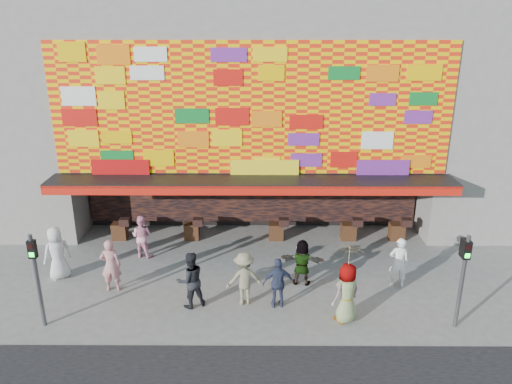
# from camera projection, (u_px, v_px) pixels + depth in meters

# --- Properties ---
(ground) EXTENTS (90.00, 90.00, 0.00)m
(ground) POSITION_uv_depth(u_px,v_px,m) (250.00, 299.00, 16.48)
(ground) COLOR slate
(ground) RESTS_ON ground
(shop_building) EXTENTS (15.20, 9.40, 10.00)m
(shop_building) POSITION_uv_depth(u_px,v_px,m) (253.00, 99.00, 22.38)
(shop_building) COLOR gray
(shop_building) RESTS_ON ground
(signal_left) EXTENTS (0.22, 0.20, 3.00)m
(signal_left) POSITION_uv_depth(u_px,v_px,m) (36.00, 270.00, 14.47)
(signal_left) COLOR #59595B
(signal_left) RESTS_ON ground
(signal_right) EXTENTS (0.22, 0.20, 3.00)m
(signal_right) POSITION_uv_depth(u_px,v_px,m) (463.00, 272.00, 14.41)
(signal_right) COLOR #59595B
(signal_right) RESTS_ON ground
(ped_a) EXTENTS (1.13, 1.06, 1.94)m
(ped_a) POSITION_uv_depth(u_px,v_px,m) (57.00, 253.00, 17.46)
(ped_a) COLOR silver
(ped_a) RESTS_ON ground
(ped_b) EXTENTS (0.71, 0.50, 1.87)m
(ped_b) POSITION_uv_depth(u_px,v_px,m) (111.00, 265.00, 16.68)
(ped_b) COLOR tan
(ped_b) RESTS_ON ground
(ped_c) EXTENTS (1.13, 1.03, 1.88)m
(ped_c) POSITION_uv_depth(u_px,v_px,m) (190.00, 280.00, 15.77)
(ped_c) COLOR black
(ped_c) RESTS_ON ground
(ped_d) EXTENTS (1.27, 0.89, 1.80)m
(ped_d) POSITION_uv_depth(u_px,v_px,m) (244.00, 278.00, 15.94)
(ped_d) COLOR gray
(ped_d) RESTS_ON ground
(ped_e) EXTENTS (1.03, 0.52, 1.70)m
(ped_e) POSITION_uv_depth(u_px,v_px,m) (278.00, 283.00, 15.77)
(ped_e) COLOR #303854
(ped_e) RESTS_ON ground
(ped_f) EXTENTS (1.58, 0.72, 1.65)m
(ped_f) POSITION_uv_depth(u_px,v_px,m) (302.00, 262.00, 17.12)
(ped_f) COLOR gray
(ped_f) RESTS_ON ground
(ped_g) EXTENTS (1.12, 1.02, 1.92)m
(ped_g) POSITION_uv_depth(u_px,v_px,m) (347.00, 293.00, 15.00)
(ped_g) COLOR gray
(ped_g) RESTS_ON ground
(ped_h) EXTENTS (0.69, 0.48, 1.81)m
(ped_h) POSITION_uv_depth(u_px,v_px,m) (399.00, 262.00, 16.94)
(ped_h) COLOR white
(ped_h) RESTS_ON ground
(ped_i) EXTENTS (0.97, 0.84, 1.69)m
(ped_i) POSITION_uv_depth(u_px,v_px,m) (142.00, 236.00, 19.08)
(ped_i) COLOR #F7A0BC
(ped_i) RESTS_ON ground
(parasol) EXTENTS (0.99, 1.01, 1.77)m
(parasol) POSITION_uv_depth(u_px,v_px,m) (349.00, 259.00, 14.61)
(parasol) COLOR #D1C884
(parasol) RESTS_ON ground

